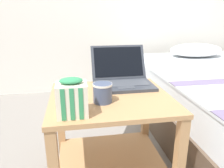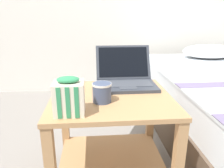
# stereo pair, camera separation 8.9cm
# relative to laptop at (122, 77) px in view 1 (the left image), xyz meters

# --- Properties ---
(bedside_table) EXTENTS (0.62, 0.55, 0.52)m
(bedside_table) POSITION_rel_laptop_xyz_m (-0.10, -0.19, -0.23)
(bedside_table) COLOR tan
(bedside_table) RESTS_ON ground_plane
(laptop) EXTENTS (0.34, 0.32, 0.21)m
(laptop) POSITION_rel_laptop_xyz_m (0.00, 0.00, 0.00)
(laptop) COLOR #333842
(laptop) RESTS_ON bedside_table
(mug_front_left) EXTENTS (0.09, 0.13, 0.09)m
(mug_front_left) POSITION_rel_laptop_xyz_m (-0.15, -0.25, 0.01)
(mug_front_left) COLOR #3F4C6B
(mug_front_left) RESTS_ON bedside_table
(snack_bag) EXTENTS (0.13, 0.11, 0.16)m
(snack_bag) POSITION_rel_laptop_xyz_m (-0.29, -0.37, 0.03)
(snack_bag) COLOR silver
(snack_bag) RESTS_ON bedside_table
(cell_phone) EXTENTS (0.13, 0.16, 0.01)m
(cell_phone) POSITION_rel_laptop_xyz_m (-0.32, -0.11, -0.04)
(cell_phone) COLOR black
(cell_phone) RESTS_ON bedside_table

